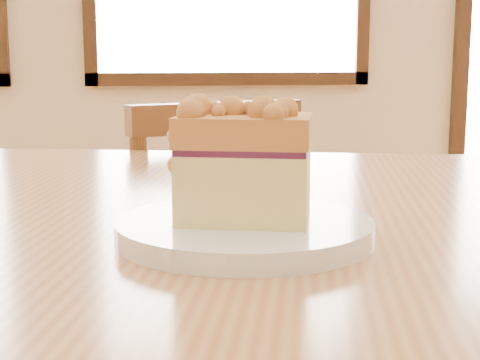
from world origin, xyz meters
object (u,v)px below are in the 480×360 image
object	(u,v)px
cafe_table_main	(277,283)
cake_slice	(242,158)
cafe_chair_main	(188,296)
plate	(245,231)

from	to	relation	value
cafe_table_main	cake_slice	size ratio (longest dim) A/B	10.87
cafe_chair_main	plate	size ratio (longest dim) A/B	3.68
cafe_table_main	cake_slice	bearing A→B (deg)	-98.65
plate	cake_slice	bearing A→B (deg)	164.99
cafe_chair_main	plate	bearing A→B (deg)	68.67
cafe_chair_main	cafe_table_main	bearing A→B (deg)	73.52
cafe_chair_main	plate	world-z (taller)	cafe_chair_main
cafe_chair_main	cake_slice	world-z (taller)	cake_slice
cafe_table_main	cafe_chair_main	world-z (taller)	cafe_chair_main
cafe_table_main	cafe_chair_main	bearing A→B (deg)	108.13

